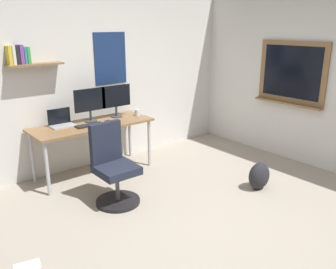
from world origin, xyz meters
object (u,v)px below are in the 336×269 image
Objects in this scene: computer_mouse at (108,121)px; desk at (93,128)px; office_chair at (114,169)px; coffee_mug at (137,113)px; laptop at (61,122)px; backpack at (259,176)px; monitor_secondary at (116,99)px; keyboard at (89,125)px; monitor_primary at (90,103)px.

desk is at bearing 158.06° from computer_mouse.
desk is 1.74× the size of office_chair.
coffee_mug reaches higher than desk.
laptop is at bearing 170.69° from coffee_mug.
computer_mouse reaches higher than backpack.
computer_mouse is at bearing -22.01° from laptop.
laptop is 0.86m from monitor_secondary.
office_chair is at bearing -99.46° from keyboard.
monitor_primary is 5.04× the size of coffee_mug.
office_chair is (-0.22, -0.90, -0.26)m from desk.
computer_mouse is at bearing 124.99° from backpack.
laptop is at bearing 141.51° from keyboard.
monitor_primary is 2.46m from backpack.
office_chair reaches higher than desk.
coffee_mug is 1.96m from backpack.
backpack is at bearing -55.01° from computer_mouse.
laptop is at bearing 173.35° from monitor_primary.
monitor_primary is 0.73m from coffee_mug.
office_chair is 1.19m from monitor_primary.
laptop is 0.88× the size of backpack.
laptop is 3.37× the size of coffee_mug.
monitor_secondary is 0.38m from coffee_mug.
monitor_primary is (0.26, 1.00, 0.59)m from office_chair.
backpack is at bearing -47.65° from laptop.
office_chair is 1.34m from coffee_mug.
laptop is at bearing 98.34° from office_chair.
keyboard is at bearing 80.54° from office_chair.
laptop is 0.84× the size of keyboard.
monitor_primary is 0.41m from monitor_secondary.
computer_mouse is at bearing 63.00° from office_chair.
coffee_mug is at bearing -25.87° from monitor_secondary.
desk is 0.14m from keyboard.
monitor_secondary reaches higher than desk.
backpack is at bearing -54.43° from monitor_primary.
office_chair is at bearing -124.01° from monitor_secondary.
monitor_secondary reaches higher than computer_mouse.
laptop reaches higher than keyboard.
computer_mouse is (0.57, -0.23, -0.04)m from laptop.
desk is 0.42m from laptop.
monitor_secondary is (0.67, 1.00, 0.59)m from office_chair.
office_chair is 1.85m from backpack.
computer_mouse reaches higher than desk.
office_chair is 3.06× the size of laptop.
monitor_primary reaches higher than backpack.
desk is 3.57× the size of monitor_primary.
desk is 17.99× the size of coffee_mug.
laptop is at bearing 157.95° from desk.
office_chair is at bearing -137.51° from coffee_mug.
monitor_secondary is (0.46, 0.10, 0.34)m from desk.
monitor_secondary is at bearing 0.00° from monitor_primary.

